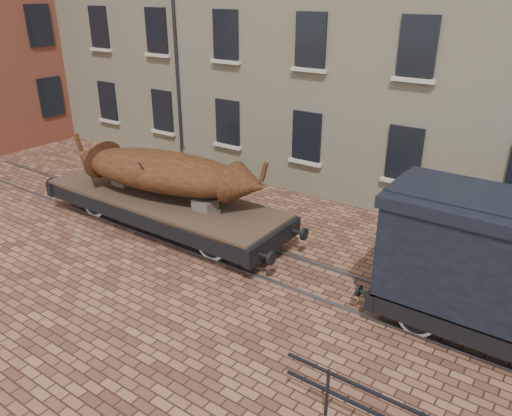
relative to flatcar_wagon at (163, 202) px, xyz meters
The scene contains 4 objects.
ground 4.78m from the flatcar_wagon, ahead, with size 90.00×90.00×0.00m, color #4F2E23.
rail_track 4.77m from the flatcar_wagon, ahead, with size 30.00×1.52×0.06m.
flatcar_wagon is the anchor object (origin of this frame).
iron_boat 1.06m from the flatcar_wagon, ahead, with size 6.73×2.80×1.61m.
Camera 1 is at (5.79, -9.90, 6.88)m, focal length 35.00 mm.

